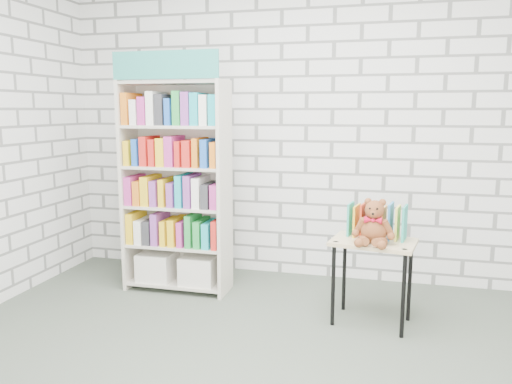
# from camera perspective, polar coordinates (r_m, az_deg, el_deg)

# --- Properties ---
(room_shell) EXTENTS (4.52, 4.02, 2.81)m
(room_shell) POSITION_cam_1_polar(r_m,az_deg,el_deg) (2.61, -0.94, 14.77)
(room_shell) COLOR silver
(room_shell) RESTS_ON ground
(bookshelf) EXTENTS (0.89, 0.35, 1.99)m
(bookshelf) POSITION_cam_1_polar(r_m,az_deg,el_deg) (4.26, -9.08, 0.77)
(bookshelf) COLOR beige
(bookshelf) RESTS_ON ground
(display_table) EXTENTS (0.64, 0.49, 0.62)m
(display_table) POSITION_cam_1_polar(r_m,az_deg,el_deg) (3.69, 13.23, -6.70)
(display_table) COLOR tan
(display_table) RESTS_ON ground
(table_books) EXTENTS (0.43, 0.25, 0.24)m
(table_books) POSITION_cam_1_polar(r_m,az_deg,el_deg) (3.73, 13.64, -3.27)
(table_books) COLOR teal
(table_books) RESTS_ON display_table
(teddy_bear) EXTENTS (0.29, 0.28, 0.32)m
(teddy_bear) POSITION_cam_1_polar(r_m,az_deg,el_deg) (3.54, 13.30, -3.79)
(teddy_bear) COLOR brown
(teddy_bear) RESTS_ON display_table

